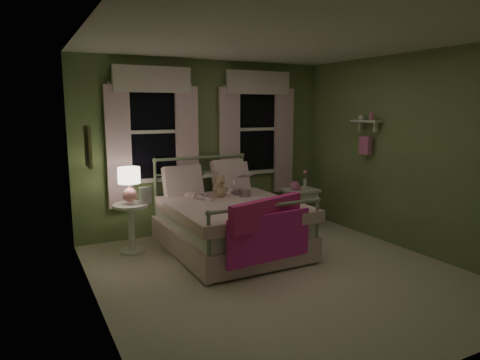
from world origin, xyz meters
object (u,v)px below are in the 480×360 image
bed (229,222)px  child_left (196,175)px  nightstand_left (131,221)px  teddy_bear (220,188)px  nightstand_right (300,195)px  child_right (233,175)px  table_lamp (129,181)px

bed → child_left: 0.79m
bed → nightstand_left: size_ratio=3.13×
teddy_bear → nightstand_left: size_ratio=0.49×
nightstand_right → child_right: bearing=175.1°
teddy_bear → child_left: bearing=150.5°
nightstand_left → bed: bearing=-22.4°
teddy_bear → table_lamp: (-1.18, 0.22, 0.16)m
bed → teddy_bear: 0.50m
child_left → nightstand_left: 1.07m
child_right → nightstand_left: child_right is taller
child_right → child_left: bearing=-6.5°
child_left → teddy_bear: (0.28, -0.16, -0.19)m
bed → nightstand_right: bearing=13.5°
bed → nightstand_right: (1.40, 0.34, 0.17)m
nightstand_left → child_left: bearing=-3.7°
bed → child_left: bearing=123.4°
child_right → nightstand_right: size_ratio=1.14×
teddy_bear → table_lamp: table_lamp is taller
teddy_bear → nightstand_right: size_ratio=0.50×
bed → child_left: (-0.29, 0.43, 0.60)m
child_right → nightstand_right: child_right is taller
nightstand_left → nightstand_right: 2.60m
child_left → nightstand_left: (-0.90, 0.06, -0.56)m
bed → table_lamp: size_ratio=4.44×
nightstand_left → nightstand_right: size_ratio=1.02×
table_lamp → nightstand_right: 2.62m
child_left → bed: bearing=115.8°
teddy_bear → table_lamp: bearing=169.6°
table_lamp → bed: bearing=-22.4°
teddy_bear → nightstand_left: (-1.18, 0.22, -0.37)m
teddy_bear → nightstand_left: bearing=169.6°
nightstand_left → nightstand_right: (2.59, -0.15, 0.13)m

